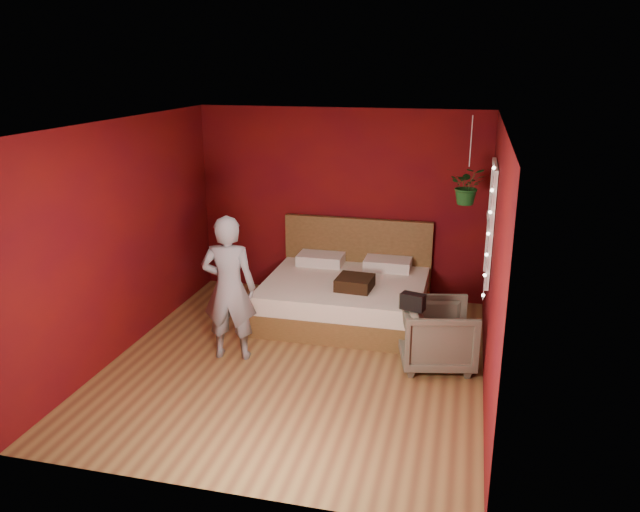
{
  "coord_description": "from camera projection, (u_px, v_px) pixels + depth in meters",
  "views": [
    {
      "loc": [
        1.73,
        -6.0,
        3.19
      ],
      "look_at": [
        0.16,
        0.4,
        1.12
      ],
      "focal_mm": 35.0,
      "sensor_mm": 36.0,
      "label": 1
    }
  ],
  "objects": [
    {
      "name": "handbag",
      "position": [
        413.0,
        302.0,
        6.46
      ],
      "size": [
        0.27,
        0.19,
        0.17
      ],
      "primitive_type": "cube",
      "rotation": [
        0.0,
        0.0,
        -0.29
      ],
      "color": "black",
      "rests_on": "armchair"
    },
    {
      "name": "room_walls",
      "position": [
        296.0,
        214.0,
        6.41
      ],
      "size": [
        4.04,
        4.54,
        2.62
      ],
      "color": "#67100A",
      "rests_on": "ground"
    },
    {
      "name": "person",
      "position": [
        229.0,
        288.0,
        6.8
      ],
      "size": [
        0.65,
        0.48,
        1.63
      ],
      "primitive_type": "imported",
      "rotation": [
        0.0,
        0.0,
        3.29
      ],
      "color": "slate",
      "rests_on": "ground"
    },
    {
      "name": "hanging_plant",
      "position": [
        468.0,
        186.0,
        7.28
      ],
      "size": [
        0.42,
        0.37,
        1.03
      ],
      "color": "silver",
      "rests_on": "room_walls"
    },
    {
      "name": "bed",
      "position": [
        346.0,
        294.0,
        8.08
      ],
      "size": [
        2.05,
        1.74,
        1.13
      ],
      "color": "brown",
      "rests_on": "ground"
    },
    {
      "name": "floor",
      "position": [
        297.0,
        362.0,
        6.91
      ],
      "size": [
        4.5,
        4.5,
        0.0
      ],
      "primitive_type": "plane",
      "color": "olive",
      "rests_on": "ground"
    },
    {
      "name": "armchair",
      "position": [
        438.0,
        335.0,
        6.74
      ],
      "size": [
        0.93,
        0.91,
        0.71
      ],
      "primitive_type": "imported",
      "rotation": [
        0.0,
        0.0,
        1.78
      ],
      "color": "#605D4C",
      "rests_on": "ground"
    },
    {
      "name": "throw_pillow",
      "position": [
        355.0,
        283.0,
        7.63
      ],
      "size": [
        0.45,
        0.45,
        0.15
      ],
      "primitive_type": "cube",
      "rotation": [
        0.0,
        0.0,
        -0.07
      ],
      "color": "black",
      "rests_on": "bed"
    },
    {
      "name": "window",
      "position": [
        490.0,
        221.0,
        6.85
      ],
      "size": [
        0.05,
        0.97,
        1.27
      ],
      "color": "white",
      "rests_on": "room_walls"
    },
    {
      "name": "fairy_lights",
      "position": [
        488.0,
        234.0,
        6.37
      ],
      "size": [
        0.04,
        0.04,
        1.45
      ],
      "color": "silver",
      "rests_on": "room_walls"
    }
  ]
}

